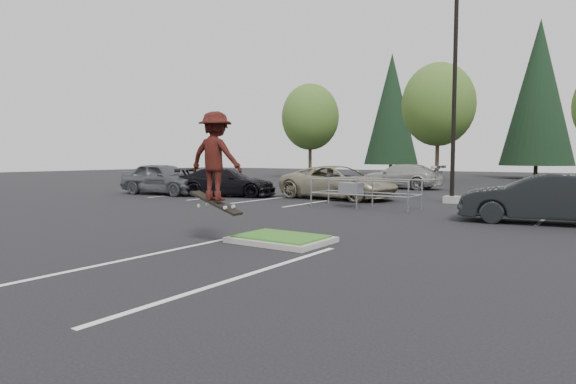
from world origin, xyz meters
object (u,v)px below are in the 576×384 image
Objects in this scene: car_l_black at (225,182)px; decid_a at (310,119)px; skateboarder at (215,157)px; car_r_charc at (540,199)px; car_l_tan at (339,182)px; car_l_grey at (164,179)px; cart_corral at (354,189)px; conif_b at (539,93)px; conif_a at (391,109)px; light_pole at (454,96)px; car_far_silver at (400,176)px; decid_b at (438,107)px.

decid_a is at bearing -0.87° from car_l_black.
car_r_charc is (5.61, 8.00, -1.24)m from skateboarder.
car_l_grey is (-9.00, -2.83, 0.06)m from car_l_tan.
car_l_tan reaches higher than cart_corral.
conif_b is (18.01, 10.47, 2.27)m from decid_a.
car_r_charc is (6.66, -1.00, 0.02)m from cart_corral.
car_l_black is (4.00, -30.86, -6.38)m from conif_a.
decid_a is 27.57m from cart_corral.
decid_a is 20.95m from conif_b.
car_l_tan is at bearing -98.67° from conif_b.
car_l_grey is (-11.34, 0.17, 0.12)m from cart_corral.
cart_corral is 0.83× the size of car_l_black.
light_pole is 28.69m from conif_b.
car_l_tan is (-5.00, -1.00, -3.77)m from light_pole.
conif_a is 31.76m from car_l_black.
skateboarder reaches higher than car_far_silver.
car_r_charc is 16.00m from car_far_silver.
car_l_grey reaches higher than car_r_charc.
cart_corral is at bearing -80.32° from decid_b.
cart_corral is 0.83× the size of car_l_grey.
car_r_charc is 0.85× the size of car_far_silver.
conif_b is 2.56× the size of car_l_tan.
skateboarder is at bearing -83.49° from cart_corral.
car_far_silver is at bearing -87.75° from skateboarder.
light_pole is 6.34m from car_l_tan.
conif_a is 14.03m from conif_b.
conif_b is 3.21× the size of car_r_charc.
skateboarder is at bearing -61.43° from decid_a.
conif_a is at bearing -80.85° from skateboarder.
car_l_grey is at bearing 83.68° from car_l_black.
skateboarder is at bearing -160.61° from car_l_tan.
car_far_silver is at bearing -84.59° from decid_b.
decid_b is 24.15m from car_l_grey.
cart_corral is 0.91× the size of car_r_charc.
decid_a is at bearing 125.57° from cart_corral.
conif_b is 33.67m from car_l_black.
light_pole is 14.98m from car_l_grey.
light_pole is 2.24× the size of car_r_charc.
car_far_silver is (-3.89, 20.88, -1.22)m from skateboarder.
car_far_silver is at bearing -65.90° from conif_a.
skateboarder is 0.47× the size of car_l_black.
car_far_silver is (8.50, 11.71, -0.08)m from car_l_grey.
light_pole reaches higher than car_r_charc.
decid_a is 1.97× the size of car_r_charc.
car_far_silver is (-0.50, 8.88, -0.02)m from car_l_tan.
decid_b reaches higher than car_l_black.
decid_b is 32.17m from skateboarder.
conif_b reaches higher than car_far_silver.
car_l_grey reaches higher than car_l_tan.
decid_a is at bearing -146.07° from car_r_charc.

